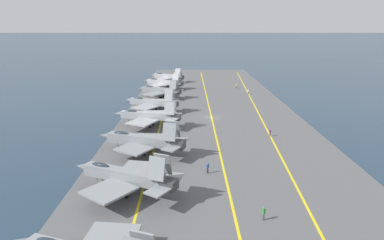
# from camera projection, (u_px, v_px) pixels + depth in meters

# --- Properties ---
(ground_plane) EXTENTS (2000.00, 2000.00, 0.00)m
(ground_plane) POSITION_uv_depth(u_px,v_px,m) (211.00, 119.00, 87.20)
(ground_plane) COLOR #23384C
(carrier_deck) EXTENTS (191.33, 45.57, 0.40)m
(carrier_deck) POSITION_uv_depth(u_px,v_px,m) (211.00, 118.00, 87.15)
(carrier_deck) COLOR #565659
(carrier_deck) RESTS_ON ground
(deck_stripe_foul_line) EXTENTS (171.87, 11.45, 0.01)m
(deck_stripe_foul_line) POSITION_uv_depth(u_px,v_px,m) (261.00, 117.00, 87.17)
(deck_stripe_foul_line) COLOR yellow
(deck_stripe_foul_line) RESTS_ON carrier_deck
(deck_stripe_centerline) EXTENTS (172.20, 0.36, 0.01)m
(deck_stripe_centerline) POSITION_uv_depth(u_px,v_px,m) (212.00, 117.00, 87.09)
(deck_stripe_centerline) COLOR yellow
(deck_stripe_centerline) RESTS_ON carrier_deck
(deck_stripe_edge_line) EXTENTS (172.20, 1.45, 0.01)m
(deck_stripe_edge_line) POSITION_uv_depth(u_px,v_px,m) (162.00, 117.00, 87.02)
(deck_stripe_edge_line) COLOR yellow
(deck_stripe_edge_line) RESTS_ON carrier_deck
(parked_jet_second) EXTENTS (13.81, 16.38, 6.57)m
(parked_jet_second) POSITION_uv_depth(u_px,v_px,m) (125.00, 176.00, 47.16)
(parked_jet_second) COLOR gray
(parked_jet_second) RESTS_ON carrier_deck
(parked_jet_third) EXTENTS (12.09, 17.15, 6.52)m
(parked_jet_third) POSITION_uv_depth(u_px,v_px,m) (142.00, 140.00, 62.12)
(parked_jet_third) COLOR gray
(parked_jet_third) RESTS_ON carrier_deck
(parked_jet_fourth) EXTENTS (13.87, 16.29, 6.23)m
(parked_jet_fourth) POSITION_uv_depth(u_px,v_px,m) (148.00, 116.00, 78.66)
(parked_jet_fourth) COLOR #9EA3A8
(parked_jet_fourth) RESTS_ON carrier_deck
(parked_jet_fifth) EXTENTS (13.91, 16.03, 6.48)m
(parked_jet_fifth) POSITION_uv_depth(u_px,v_px,m) (152.00, 102.00, 93.01)
(parked_jet_fifth) COLOR #93999E
(parked_jet_fifth) RESTS_ON carrier_deck
(parked_jet_sixth) EXTENTS (14.11, 15.52, 6.03)m
(parked_jet_sixth) POSITION_uv_depth(u_px,v_px,m) (160.00, 90.00, 110.46)
(parked_jet_sixth) COLOR gray
(parked_jet_sixth) RESTS_ON carrier_deck
(parked_jet_seventh) EXTENTS (13.11, 16.50, 5.69)m
(parked_jet_seventh) POSITION_uv_depth(u_px,v_px,m) (163.00, 82.00, 126.61)
(parked_jet_seventh) COLOR #A8AAAF
(parked_jet_seventh) RESTS_ON carrier_deck
(parked_jet_eighth) EXTENTS (13.99, 15.19, 5.75)m
(parked_jet_eighth) POSITION_uv_depth(u_px,v_px,m) (167.00, 76.00, 140.92)
(parked_jet_eighth) COLOR #A8AAAF
(parked_jet_eighth) RESTS_ON carrier_deck
(crew_blue_vest) EXTENTS (0.43, 0.46, 1.81)m
(crew_blue_vest) POSITION_uv_depth(u_px,v_px,m) (208.00, 167.00, 54.14)
(crew_blue_vest) COLOR #232328
(crew_blue_vest) RESTS_ON carrier_deck
(crew_yellow_vest) EXTENTS (0.36, 0.44, 1.68)m
(crew_yellow_vest) POSITION_uv_depth(u_px,v_px,m) (236.00, 86.00, 126.88)
(crew_yellow_vest) COLOR #383328
(crew_yellow_vest) RESTS_ON carrier_deck
(crew_purple_vest) EXTENTS (0.30, 0.41, 1.71)m
(crew_purple_vest) POSITION_uv_depth(u_px,v_px,m) (270.00, 132.00, 72.19)
(crew_purple_vest) COLOR #4C473D
(crew_purple_vest) RESTS_ON carrier_deck
(crew_green_vest) EXTENTS (0.45, 0.46, 1.72)m
(crew_green_vest) POSITION_uv_depth(u_px,v_px,m) (264.00, 213.00, 41.12)
(crew_green_vest) COLOR #4C473D
(crew_green_vest) RESTS_ON carrier_deck
(crew_white_vest) EXTENTS (0.46, 0.42, 1.74)m
(crew_white_vest) POSITION_uv_depth(u_px,v_px,m) (248.00, 92.00, 115.65)
(crew_white_vest) COLOR #383328
(crew_white_vest) RESTS_ON carrier_deck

